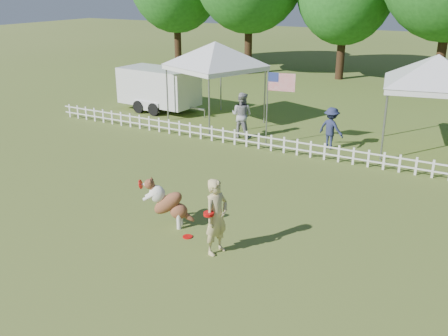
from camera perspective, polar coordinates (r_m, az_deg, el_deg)
name	(u,v)px	position (r m, az deg, el deg)	size (l,w,h in m)	color
ground	(180,235)	(12.21, -5.05, -7.62)	(120.00, 120.00, 0.00)	#41591C
picket_fence	(291,146)	(17.85, 7.61, 2.50)	(22.00, 0.08, 0.60)	silver
handler	(216,217)	(11.03, -0.86, -5.61)	(0.64, 0.42, 1.76)	tan
dog	(169,203)	(12.39, -6.33, -4.01)	(1.22, 0.41, 1.26)	brown
frisbee_on_turf	(188,237)	(12.09, -4.19, -7.83)	(0.24, 0.24, 0.02)	red
canopy_tent_left	(215,83)	(21.71, -0.98, 9.64)	(3.27, 3.27, 3.38)	white
canopy_tent_right	(432,105)	(19.08, 22.63, 6.61)	(3.28, 3.28, 3.39)	white
cargo_trailer	(159,89)	(24.10, -7.45, 8.93)	(4.63, 2.04, 2.04)	silver
flag_pole	(267,109)	(18.54, 4.93, 6.79)	(1.07, 0.11, 2.79)	gray
spectator_a	(242,115)	(19.57, 2.05, 6.06)	(0.87, 0.68, 1.79)	#949499
spectator_b	(331,128)	(18.62, 12.14, 4.47)	(0.99, 0.57, 1.54)	#222949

